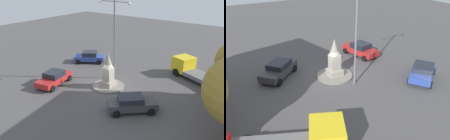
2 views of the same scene
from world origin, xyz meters
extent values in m
plane|color=#4F4C4C|center=(0.00, 0.00, 0.00)|extent=(80.00, 80.00, 0.00)
cylinder|color=gray|center=(0.00, 0.00, 0.08)|extent=(3.32, 3.32, 0.16)
cube|color=#9E9687|center=(0.00, 0.00, 0.43)|extent=(1.26, 1.26, 0.54)
cube|color=#9E9687|center=(0.00, 0.00, 1.43)|extent=(0.88, 0.88, 1.45)
cone|color=#9E9687|center=(0.00, 0.00, 2.90)|extent=(0.97, 0.97, 1.49)
cylinder|color=slate|center=(-0.77, 2.12, 4.38)|extent=(0.16, 0.16, 8.75)
cube|color=#38383D|center=(4.47, -2.48, 0.64)|extent=(4.19, 4.05, 0.64)
cube|color=#1E232D|center=(4.35, -2.60, 1.20)|extent=(2.59, 2.56, 0.47)
cylinder|color=black|center=(4.96, -0.88, 0.32)|extent=(0.62, 0.60, 0.64)
cylinder|color=black|center=(6.11, -2.13, 0.32)|extent=(0.62, 0.60, 0.64)
cylinder|color=black|center=(2.84, -2.84, 0.32)|extent=(0.62, 0.60, 0.64)
cylinder|color=black|center=(3.99, -4.09, 0.32)|extent=(0.62, 0.60, 0.64)
cube|color=#B22323|center=(-4.94, -2.96, 0.61)|extent=(2.60, 4.41, 0.58)
cube|color=#1E232D|center=(-4.96, -2.88, 1.17)|extent=(1.99, 2.13, 0.54)
cylinder|color=black|center=(-3.77, -4.19, 0.32)|extent=(0.35, 0.67, 0.64)
cylinder|color=black|center=(-5.52, -4.56, 0.32)|extent=(0.35, 0.67, 0.64)
cylinder|color=black|center=(-4.37, -1.36, 0.32)|extent=(0.35, 0.67, 0.64)
cylinder|color=black|center=(-6.12, -1.73, 0.32)|extent=(0.35, 0.67, 0.64)
cube|color=#2D479E|center=(-6.58, 4.43, 0.62)|extent=(4.23, 3.68, 0.61)
cube|color=#1E232D|center=(-6.51, 4.48, 1.20)|extent=(2.45, 2.41, 0.55)
cylinder|color=black|center=(-7.20, 2.92, 0.32)|extent=(0.65, 0.54, 0.64)
cylinder|color=black|center=(-8.22, 4.42, 0.32)|extent=(0.65, 0.54, 0.64)
cylinder|color=black|center=(-4.95, 4.44, 0.32)|extent=(0.65, 0.54, 0.64)
cylinder|color=black|center=(-5.97, 5.94, 0.32)|extent=(0.65, 0.54, 0.64)
cube|color=yellow|center=(4.92, 7.92, 1.27)|extent=(2.57, 2.66, 1.71)
cylinder|color=black|center=(4.45, 6.99, 0.42)|extent=(0.88, 0.59, 0.84)
camera|label=1|loc=(13.30, -17.14, 10.66)|focal=37.17mm
camera|label=2|loc=(9.20, 16.47, 10.20)|focal=36.89mm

